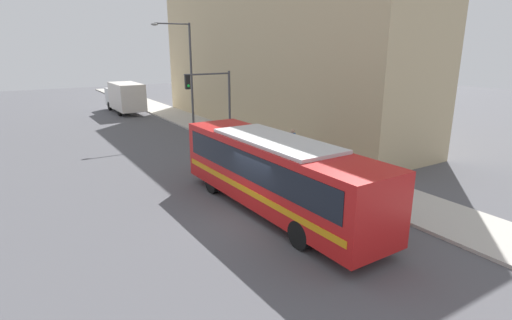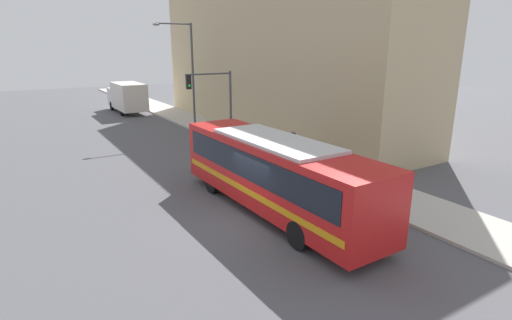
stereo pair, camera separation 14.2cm
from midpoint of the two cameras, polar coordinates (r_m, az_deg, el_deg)
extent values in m
plane|color=#515156|center=(15.74, 0.06, -8.42)|extent=(120.00, 120.00, 0.00)
cube|color=#B7B2A8|center=(35.56, -8.76, 5.27)|extent=(3.29, 70.00, 0.13)
cube|color=tan|center=(33.18, 1.73, 14.89)|extent=(6.00, 28.88, 11.85)
cube|color=red|center=(15.83, 2.44, -1.79)|extent=(2.67, 10.85, 2.51)
cube|color=black|center=(15.69, 2.46, -0.21)|extent=(2.69, 9.98, 1.06)
cube|color=orange|center=(16.00, 2.42, -3.67)|extent=(2.70, 10.42, 0.24)
cube|color=silver|center=(15.48, 2.50, 2.82)|extent=(2.38, 5.98, 0.16)
cylinder|color=black|center=(19.41, -0.71, -2.07)|extent=(0.30, 1.00, 0.99)
cylinder|color=black|center=(18.39, -6.48, -3.20)|extent=(0.30, 1.00, 0.99)
cylinder|color=black|center=(14.82, 12.66, -8.32)|extent=(0.30, 1.00, 0.99)
cylinder|color=black|center=(13.46, 5.99, -10.58)|extent=(0.30, 1.00, 0.99)
cube|color=silver|center=(42.29, -18.06, 8.64)|extent=(2.40, 5.26, 2.58)
cube|color=silver|center=(45.87, -19.18, 8.57)|extent=(2.28, 2.05, 1.82)
cylinder|color=black|center=(45.40, -20.26, 7.24)|extent=(0.25, 0.90, 0.90)
cylinder|color=black|center=(41.26, -18.97, 6.59)|extent=(0.25, 0.90, 0.90)
cylinder|color=red|center=(21.95, 4.87, -0.32)|extent=(0.22, 0.22, 0.51)
sphere|color=red|center=(21.86, 4.89, 0.49)|extent=(0.21, 0.21, 0.21)
cylinder|color=red|center=(21.85, 5.07, -0.33)|extent=(0.10, 0.13, 0.10)
cylinder|color=#47474C|center=(27.62, -3.94, 7.60)|extent=(0.16, 0.16, 4.80)
cylinder|color=#47474C|center=(26.67, -7.13, 12.09)|extent=(3.20, 0.11, 0.11)
cube|color=black|center=(26.15, -9.92, 10.92)|extent=(0.30, 0.24, 0.90)
sphere|color=#19D83F|center=(26.04, -9.78, 10.41)|extent=(0.18, 0.18, 0.18)
cylinder|color=#47474C|center=(26.81, -2.90, 3.40)|extent=(0.06, 0.06, 1.16)
cylinder|color=#4C4C51|center=(26.67, -2.92, 4.85)|extent=(0.14, 0.14, 0.22)
cylinder|color=#47474C|center=(33.43, -9.33, 11.76)|extent=(0.18, 0.18, 8.17)
cylinder|color=#47474C|center=(32.88, -12.02, 18.52)|extent=(2.80, 0.11, 0.11)
ellipsoid|color=gray|center=(32.41, -14.45, 18.27)|extent=(0.56, 0.28, 0.20)
cylinder|color=slate|center=(23.10, 5.01, 0.98)|extent=(0.28, 0.28, 0.88)
cylinder|color=#2659A5|center=(22.91, 5.06, 2.93)|extent=(0.34, 0.34, 0.73)
sphere|color=tan|center=(22.80, 5.09, 4.12)|extent=(0.24, 0.24, 0.24)
camera|label=1|loc=(0.07, -90.22, -0.06)|focal=28.00mm
camera|label=2|loc=(0.07, 89.78, 0.06)|focal=28.00mm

